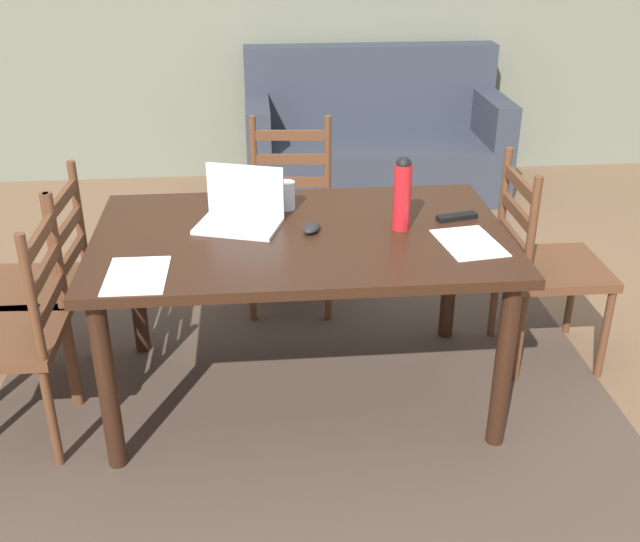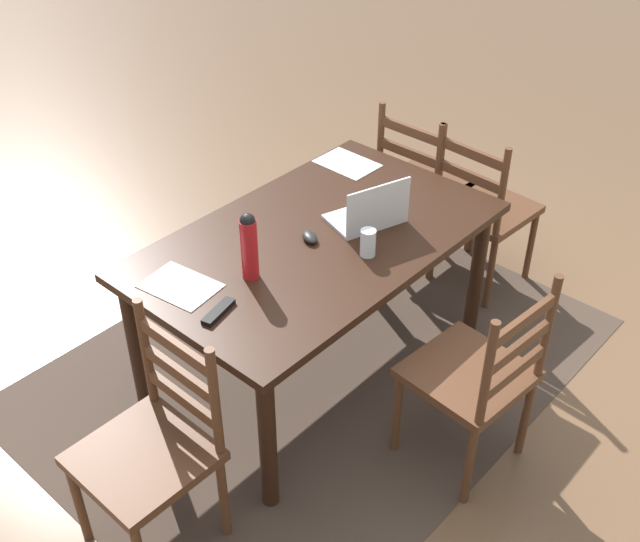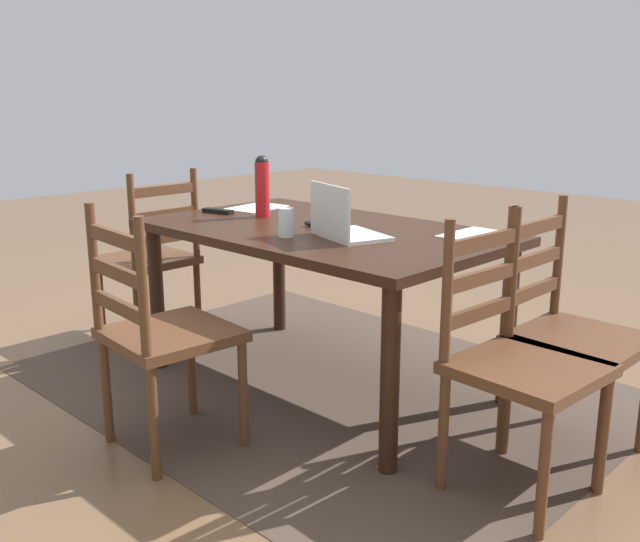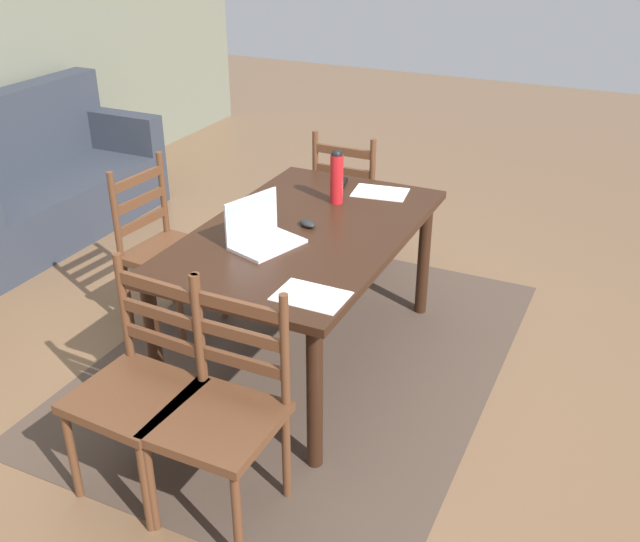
% 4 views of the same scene
% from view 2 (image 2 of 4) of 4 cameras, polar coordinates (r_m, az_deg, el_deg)
% --- Properties ---
extents(ground_plane, '(14.00, 14.00, 0.00)m').
position_cam_2_polar(ground_plane, '(3.87, -0.23, -6.76)').
color(ground_plane, brown).
extents(area_rug, '(2.64, 1.97, 0.01)m').
position_cam_2_polar(area_rug, '(3.87, -0.23, -6.72)').
color(area_rug, '#47382D').
rests_on(area_rug, ground).
extents(dining_table, '(1.62, 0.98, 0.75)m').
position_cam_2_polar(dining_table, '(3.46, -0.26, 1.34)').
color(dining_table, black).
rests_on(dining_table, ground).
extents(chair_far_head, '(0.48, 0.48, 0.95)m').
position_cam_2_polar(chair_far_head, '(3.20, 11.30, -7.56)').
color(chair_far_head, '#56331E').
rests_on(chair_far_head, ground).
extents(chair_left_far, '(0.47, 0.47, 0.95)m').
position_cam_2_polar(chair_left_far, '(4.23, 11.77, 4.39)').
color(chair_left_far, '#56331E').
rests_on(chair_left_far, ground).
extents(chair_right_far, '(0.44, 0.44, 0.95)m').
position_cam_2_polar(chair_right_far, '(2.94, -12.13, -12.57)').
color(chair_right_far, '#56331E').
rests_on(chair_right_far, ground).
extents(chair_left_near, '(0.44, 0.44, 0.95)m').
position_cam_2_polar(chair_left_near, '(4.40, 7.51, 6.21)').
color(chair_left_near, '#56331E').
rests_on(chair_left_near, ground).
extents(laptop, '(0.37, 0.31, 0.23)m').
position_cam_2_polar(laptop, '(3.46, 3.68, 4.22)').
color(laptop, silver).
rests_on(laptop, dining_table).
extents(water_bottle, '(0.07, 0.07, 0.30)m').
position_cam_2_polar(water_bottle, '(3.09, -5.25, 1.94)').
color(water_bottle, red).
rests_on(water_bottle, dining_table).
extents(drinking_glass, '(0.07, 0.07, 0.12)m').
position_cam_2_polar(drinking_glass, '(3.26, 3.51, 2.07)').
color(drinking_glass, silver).
rests_on(drinking_glass, dining_table).
extents(computer_mouse, '(0.10, 0.12, 0.03)m').
position_cam_2_polar(computer_mouse, '(3.37, -0.79, 2.52)').
color(computer_mouse, black).
rests_on(computer_mouse, dining_table).
extents(tv_remote, '(0.18, 0.08, 0.02)m').
position_cam_2_polar(tv_remote, '(3.00, -7.41, -2.94)').
color(tv_remote, black).
rests_on(tv_remote, dining_table).
extents(paper_stack_left, '(0.21, 0.30, 0.00)m').
position_cam_2_polar(paper_stack_left, '(3.98, 1.99, 7.84)').
color(paper_stack_left, white).
rests_on(paper_stack_left, dining_table).
extents(paper_stack_right, '(0.25, 0.32, 0.00)m').
position_cam_2_polar(paper_stack_right, '(3.16, -10.13, -1.08)').
color(paper_stack_right, white).
rests_on(paper_stack_right, dining_table).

